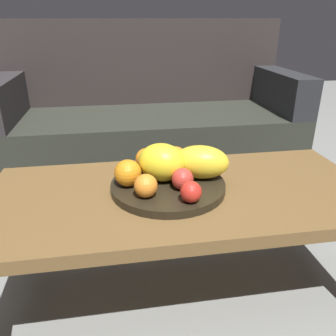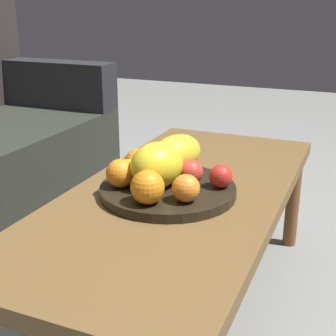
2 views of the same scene
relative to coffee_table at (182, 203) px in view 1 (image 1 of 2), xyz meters
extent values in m
plane|color=gray|center=(0.00, 0.00, -0.36)|extent=(8.00, 8.00, 0.00)
cube|color=brown|center=(0.00, 0.00, 0.02)|extent=(1.22, 0.55, 0.04)
cylinder|color=brown|center=(-0.57, 0.24, -0.18)|extent=(0.05, 0.05, 0.36)
cylinder|color=brown|center=(0.57, 0.24, -0.18)|extent=(0.05, 0.05, 0.36)
cube|color=#292B24|center=(0.01, 1.01, -0.16)|extent=(1.70, 0.70, 0.40)
cube|color=#2C2624|center=(0.01, 1.29, 0.29)|extent=(1.70, 0.14, 0.50)
cube|color=#2A2729|center=(-0.77, 1.01, 0.15)|extent=(0.14, 0.70, 0.22)
cube|color=#232427|center=(0.79, 1.01, 0.15)|extent=(0.14, 0.70, 0.22)
cylinder|color=black|center=(-0.04, 0.02, 0.06)|extent=(0.36, 0.36, 0.03)
ellipsoid|color=yellow|center=(-0.06, 0.04, 0.13)|extent=(0.19, 0.17, 0.12)
ellipsoid|color=yellow|center=(0.07, 0.04, 0.12)|extent=(0.20, 0.16, 0.11)
sphere|color=orange|center=(-0.17, 0.02, 0.11)|extent=(0.08, 0.08, 0.08)
sphere|color=orange|center=(0.00, 0.12, 0.11)|extent=(0.08, 0.08, 0.08)
sphere|color=orange|center=(-0.12, -0.07, 0.10)|extent=(0.07, 0.07, 0.07)
sphere|color=orange|center=(-0.10, 0.13, 0.11)|extent=(0.08, 0.08, 0.08)
sphere|color=red|center=(-0.01, -0.04, 0.10)|extent=(0.07, 0.07, 0.07)
sphere|color=red|center=(0.00, -0.12, 0.10)|extent=(0.06, 0.06, 0.06)
ellipsoid|color=yellow|center=(-0.03, 0.08, 0.09)|extent=(0.05, 0.15, 0.03)
ellipsoid|color=yellow|center=(-0.04, 0.08, 0.09)|extent=(0.15, 0.04, 0.03)
ellipsoid|color=yellow|center=(-0.04, 0.09, 0.09)|extent=(0.10, 0.15, 0.03)
ellipsoid|color=gold|center=(-0.04, 0.07, 0.11)|extent=(0.15, 0.11, 0.03)
ellipsoid|color=yellow|center=(-0.05, 0.09, 0.11)|extent=(0.07, 0.15, 0.03)
camera|label=1|loc=(-0.20, -0.95, 0.55)|focal=36.61mm
camera|label=2|loc=(-1.12, -0.44, 0.53)|focal=50.51mm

